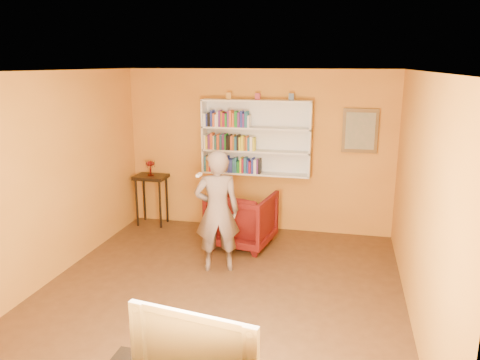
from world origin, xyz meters
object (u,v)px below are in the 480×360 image
Objects in this scene: television at (198,342)px; person at (217,211)px; bookshelf at (257,137)px; ruby_lustre at (150,165)px; console_table at (151,184)px; armchair at (242,219)px.

person is at bearing 111.99° from television.
ruby_lustre is at bearing -175.05° from bookshelf.
console_table is (-1.84, -0.16, -0.86)m from bookshelf.
bookshelf is 1.89m from person.
console_table is 0.89× the size of television.
television is at bearing -62.70° from console_table.
bookshelf is 6.96× the size of ruby_lustre.
person is 3.02m from television.
bookshelf is 1.80× the size of television.
television is (0.55, -3.89, 0.39)m from armchair.
ruby_lustre is (-1.84, -0.16, -0.52)m from bookshelf.
bookshelf is at bearing 4.95° from console_table.
television is at bearing 84.48° from person.
ruby_lustre is 5.07m from television.
bookshelf reaches higher than person.
bookshelf is 1.07× the size of person.
console_table is 2.26m from person.
console_table is at bearing 0.00° from ruby_lustre.
console_table is 0.34m from ruby_lustre.
person reaches higher than console_table.
bookshelf is 2.04m from console_table.
person is at bearing -96.79° from bookshelf.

